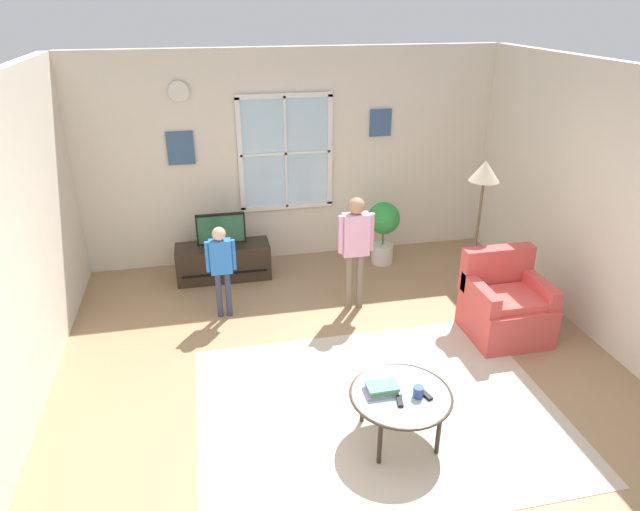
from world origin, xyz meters
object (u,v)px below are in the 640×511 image
remote_near_cup (425,394)px  floor_lamp (483,186)px  book_stack (382,389)px  cup (418,392)px  person_pink_shirt (356,241)px  remote_near_books (400,400)px  television (221,229)px  person_blue_shirt (221,262)px  potted_plant_by_window (383,226)px  armchair (505,306)px  coffee_table (401,396)px  tv_stand (224,262)px

remote_near_cup → floor_lamp: 2.61m
book_stack → cup: size_ratio=3.07×
person_pink_shirt → floor_lamp: size_ratio=0.79×
remote_near_books → floor_lamp: bearing=51.9°
cup → television: bearing=112.5°
television → person_blue_shirt: 0.94m
potted_plant_by_window → person_pink_shirt: bearing=-122.3°
television → person_blue_shirt: (-0.05, -0.94, 0.00)m
floor_lamp → person_blue_shirt: bearing=175.2°
remote_near_books → person_blue_shirt: person_blue_shirt is taller
armchair → remote_near_books: 2.08m
armchair → potted_plant_by_window: size_ratio=1.04×
potted_plant_by_window → remote_near_books: bearing=-105.8°
book_stack → cup: bearing=-23.2°
person_blue_shirt → floor_lamp: size_ratio=0.64×
coffee_table → cup: (0.12, -0.06, 0.07)m
armchair → remote_near_cup: (-1.39, -1.28, 0.11)m
tv_stand → potted_plant_by_window: size_ratio=1.37×
remote_near_books → tv_stand: bearing=109.9°
coffee_table → potted_plant_by_window: potted_plant_by_window is taller
armchair → remote_near_cup: armchair is taller
television → armchair: bearing=-34.4°
book_stack → television: bearing=109.1°
armchair → remote_near_cup: 1.90m
coffee_table → remote_near_cup: remote_near_cup is taller
person_blue_shirt → remote_near_cup: bearing=-57.6°
remote_near_books → book_stack: bearing=125.8°
tv_stand → remote_near_books: size_ratio=8.17×
coffee_table → person_pink_shirt: bearing=84.6°
book_stack → remote_near_books: (0.10, -0.13, -0.02)m
cup → potted_plant_by_window: bearing=76.7°
book_stack → person_blue_shirt: (-1.11, 2.13, 0.20)m
cup → floor_lamp: 2.63m
television → remote_near_books: television is taller
person_pink_shirt → person_blue_shirt: size_ratio=1.24×
book_stack → potted_plant_by_window: 3.24m
television → cup: bearing=-67.5°
potted_plant_by_window → floor_lamp: (0.68, -1.18, 0.87)m
tv_stand → person_pink_shirt: 1.85m
remote_near_books → person_pink_shirt: bearing=83.8°
coffee_table → book_stack: bearing=159.9°
coffee_table → television: bearing=111.0°
television → coffee_table: size_ratio=0.73×
coffee_table → person_blue_shirt: bearing=119.7°
television → remote_near_books: 3.41m
floor_lamp → person_pink_shirt: bearing=175.3°
television → floor_lamp: size_ratio=0.35×
armchair → floor_lamp: size_ratio=0.52×
book_stack → potted_plant_by_window: (1.01, 3.08, 0.06)m
tv_stand → person_pink_shirt: person_pink_shirt is taller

